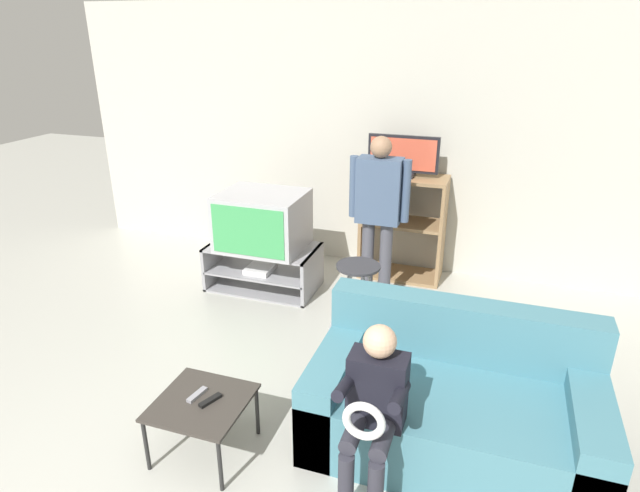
{
  "coord_description": "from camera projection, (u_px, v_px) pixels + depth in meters",
  "views": [
    {
      "loc": [
        1.25,
        -1.07,
        2.33
      ],
      "look_at": [
        0.12,
        2.25,
        0.9
      ],
      "focal_mm": 30.0,
      "sensor_mm": 36.0,
      "label": 1
    }
  ],
  "objects": [
    {
      "name": "couch",
      "position": [
        453.0,
        404.0,
        3.16
      ],
      "size": [
        1.64,
        0.91,
        0.8
      ],
      "color": "teal",
      "rests_on": "ground_plane"
    },
    {
      "name": "remote_control_white",
      "position": [
        197.0,
        395.0,
        3.09
      ],
      "size": [
        0.06,
        0.15,
        0.02
      ],
      "primitive_type": "cube",
      "rotation": [
        0.0,
        0.0,
        -0.18
      ],
      "color": "gray",
      "rests_on": "snack_table"
    },
    {
      "name": "media_shelf",
      "position": [
        402.0,
        227.0,
        5.24
      ],
      "size": [
        0.8,
        0.4,
        1.03
      ],
      "color": "#9E7A51",
      "rests_on": "ground_plane"
    },
    {
      "name": "folding_stool",
      "position": [
        358.0,
        278.0,
        4.24
      ],
      "size": [
        0.43,
        0.39,
        0.61
      ],
      "color": "#99999E",
      "rests_on": "ground_plane"
    },
    {
      "name": "person_standing_adult",
      "position": [
        379.0,
        205.0,
        4.63
      ],
      "size": [
        0.53,
        0.2,
        1.51
      ],
      "color": "#4C4C56",
      "rests_on": "ground_plane"
    },
    {
      "name": "tv_stand",
      "position": [
        263.0,
        267.0,
        5.11
      ],
      "size": [
        1.03,
        0.57,
        0.43
      ],
      "color": "#939399",
      "rests_on": "ground_plane"
    },
    {
      "name": "wall_back",
      "position": [
        369.0,
        140.0,
        5.31
      ],
      "size": [
        6.4,
        0.06,
        2.6
      ],
      "color": "beige",
      "rests_on": "ground_plane"
    },
    {
      "name": "person_seated_child",
      "position": [
        374.0,
        403.0,
        2.69
      ],
      "size": [
        0.33,
        0.43,
        0.98
      ],
      "color": "#2D2D38",
      "rests_on": "ground_plane"
    },
    {
      "name": "snack_table",
      "position": [
        202.0,
        406.0,
        3.06
      ],
      "size": [
        0.51,
        0.51,
        0.36
      ],
      "color": "#38332D",
      "rests_on": "ground_plane"
    },
    {
      "name": "television_main",
      "position": [
        262.0,
        221.0,
        4.92
      ],
      "size": [
        0.77,
        0.63,
        0.52
      ],
      "color": "#B2B2B7",
      "rests_on": "tv_stand"
    },
    {
      "name": "television_flat",
      "position": [
        403.0,
        157.0,
        5.0
      ],
      "size": [
        0.67,
        0.2,
        0.38
      ],
      "color": "black",
      "rests_on": "media_shelf"
    },
    {
      "name": "remote_control_black",
      "position": [
        210.0,
        400.0,
        3.04
      ],
      "size": [
        0.09,
        0.15,
        0.02
      ],
      "primitive_type": "cube",
      "rotation": [
        0.0,
        0.0,
        -0.4
      ],
      "color": "black",
      "rests_on": "snack_table"
    }
  ]
}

